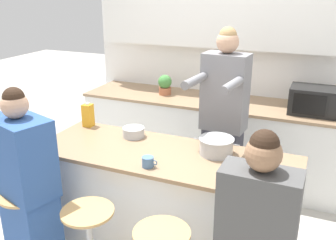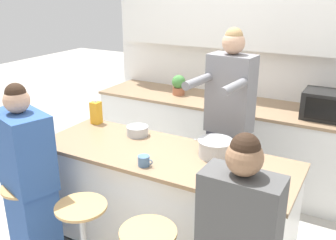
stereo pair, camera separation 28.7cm
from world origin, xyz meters
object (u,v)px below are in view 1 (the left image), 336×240
microwave (315,101)px  banana_bunch (278,182)px  potted_plant (165,84)px  coffee_cup_near (148,162)px  fruit_bowl (134,132)px  kitchen_island (164,202)px  person_cooking (223,130)px  cooking_pot (216,146)px  person_wrapped_blanket (27,192)px  bar_stool_leftmost (30,231)px  juice_carton (88,115)px

microwave → banana_bunch: bearing=-94.9°
potted_plant → coffee_cup_near: bearing=-70.4°
fruit_bowl → kitchen_island: bearing=-29.1°
person_cooking → cooking_pot: (0.08, -0.48, 0.05)m
coffee_cup_near → person_wrapped_blanket: bearing=-154.5°
microwave → kitchen_island: bearing=-126.0°
person_wrapped_blanket → kitchen_island: bearing=55.6°
bar_stool_leftmost → microwave: size_ratio=1.46×
cooking_pot → coffee_cup_near: cooking_pot is taller
fruit_bowl → juice_carton: (-0.50, 0.07, 0.07)m
fruit_bowl → microwave: 1.83m
fruit_bowl → banana_bunch: 1.31m
fruit_bowl → microwave: size_ratio=0.39×
cooking_pot → banana_bunch: 0.59m
banana_bunch → potted_plant: 2.20m
kitchen_island → potted_plant: potted_plant is taller
potted_plant → bar_stool_leftmost: bearing=-95.6°
fruit_bowl → potted_plant: (-0.24, 1.23, 0.11)m
person_wrapped_blanket → cooking_pot: 1.44m
coffee_cup_near → potted_plant: potted_plant is taller
banana_bunch → potted_plant: potted_plant is taller
fruit_bowl → coffee_cup_near: size_ratio=1.57×
banana_bunch → kitchen_island: bearing=169.5°
person_cooking → microwave: bearing=52.0°
coffee_cup_near → cooking_pot: bearing=45.9°
bar_stool_leftmost → juice_carton: juice_carton is taller
juice_carton → person_wrapped_blanket: bearing=-85.4°
potted_plant → banana_bunch: bearing=-47.0°
cooking_pot → microwave: microwave is taller
person_wrapped_blanket → fruit_bowl: person_wrapped_blanket is taller
juice_carton → potted_plant: bearing=77.3°
person_wrapped_blanket → banana_bunch: 1.76m
kitchen_island → person_cooking: size_ratio=1.15×
cooking_pot → potted_plant: size_ratio=1.54×
person_wrapped_blanket → banana_bunch: bearing=33.2°
cooking_pot → microwave: 1.40m
kitchen_island → cooking_pot: cooking_pot is taller
banana_bunch → microwave: microwave is taller
bar_stool_leftmost → fruit_bowl: size_ratio=3.75×
kitchen_island → bar_stool_leftmost: 1.05m
person_cooking → coffee_cup_near: bearing=-104.0°
juice_carton → cooking_pot: bearing=-5.9°
bar_stool_leftmost → cooking_pot: bearing=33.7°
fruit_bowl → coffee_cup_near: bearing=-52.0°
bar_stool_leftmost → juice_carton: bearing=93.6°
person_cooking → person_wrapped_blanket: 1.69m
fruit_bowl → person_cooking: bearing=31.9°
cooking_pot → juice_carton: (-1.25, 0.13, 0.04)m
fruit_bowl → juice_carton: bearing=172.5°
bar_stool_leftmost → coffee_cup_near: bearing=26.2°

